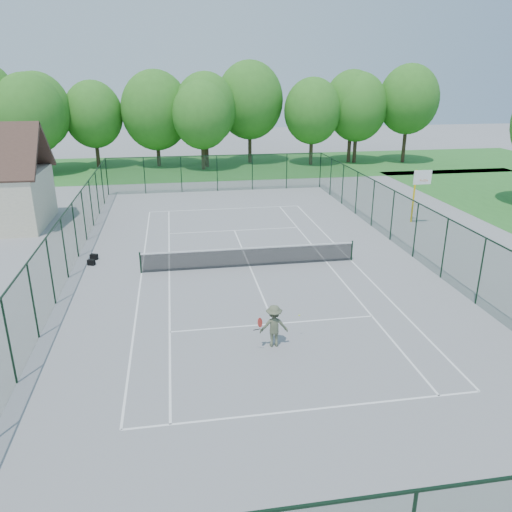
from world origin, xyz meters
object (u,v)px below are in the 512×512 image
Objects in this scene: basketball_goal at (419,186)px; sports_bag_a at (91,262)px; tennis_player at (274,326)px; tennis_net at (250,256)px.

basketball_goal reaches higher than sports_bag_a.
tennis_net is at bearing 87.54° from tennis_player.
basketball_goal is 20.73m from sports_bag_a.
tennis_net is 8.28m from sports_bag_a.
basketball_goal is 1.90× the size of tennis_player.
sports_bag_a is (-8.12, 1.56, -0.43)m from tennis_net.
sports_bag_a is at bearing 129.01° from tennis_player.
tennis_net is at bearing -153.74° from basketball_goal.
tennis_player reaches higher than tennis_net.
basketball_goal is 9.82× the size of sports_bag_a.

